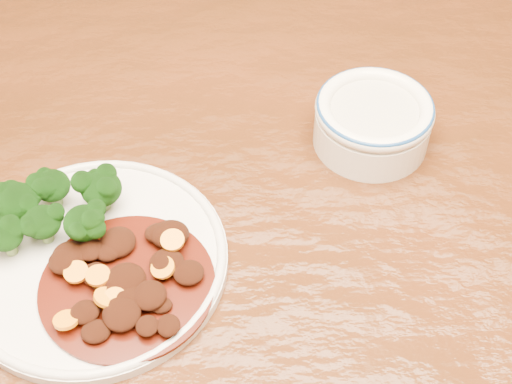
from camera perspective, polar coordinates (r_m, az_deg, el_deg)
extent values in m
cube|color=#4C210D|center=(0.73, 3.63, -6.18)|extent=(1.58, 1.04, 0.04)
cylinder|color=silver|center=(0.72, -12.74, -5.42)|extent=(0.26, 0.26, 0.01)
torus|color=silver|center=(0.71, -12.82, -5.15)|extent=(0.26, 0.26, 0.01)
cylinder|color=#70904A|center=(0.75, -18.28, -1.76)|extent=(0.01, 0.01, 0.02)
ellipsoid|color=black|center=(0.74, -18.67, -0.70)|extent=(0.04, 0.04, 0.03)
cylinder|color=#70904A|center=(0.73, -19.05, -4.19)|extent=(0.01, 0.01, 0.02)
ellipsoid|color=black|center=(0.72, -19.42, -3.29)|extent=(0.03, 0.03, 0.03)
cylinder|color=#70904A|center=(0.74, -12.02, -0.79)|extent=(0.01, 0.01, 0.02)
ellipsoid|color=black|center=(0.73, -12.28, 0.29)|extent=(0.04, 0.04, 0.03)
cylinder|color=#70904A|center=(0.72, -13.34, -3.43)|extent=(0.01, 0.01, 0.02)
ellipsoid|color=black|center=(0.70, -13.63, -2.42)|extent=(0.04, 0.04, 0.03)
cylinder|color=#70904A|center=(0.73, -16.39, -3.28)|extent=(0.01, 0.01, 0.02)
ellipsoid|color=black|center=(0.72, -16.73, -2.32)|extent=(0.04, 0.04, 0.03)
cylinder|color=#70904A|center=(0.76, -15.70, -0.49)|extent=(0.01, 0.01, 0.02)
ellipsoid|color=black|center=(0.75, -16.00, 0.50)|extent=(0.04, 0.04, 0.03)
cylinder|color=#431007|center=(0.68, -10.26, -7.36)|extent=(0.17, 0.17, 0.00)
ellipsoid|color=black|center=(0.71, -11.00, -3.96)|extent=(0.04, 0.04, 0.02)
ellipsoid|color=black|center=(0.70, -6.90, -3.38)|extent=(0.04, 0.03, 0.02)
ellipsoid|color=black|center=(0.70, -7.77, -3.26)|extent=(0.03, 0.02, 0.01)
ellipsoid|color=black|center=(0.65, -10.70, -9.52)|extent=(0.03, 0.04, 0.02)
ellipsoid|color=black|center=(0.65, -8.70, -10.54)|extent=(0.02, 0.02, 0.01)
ellipsoid|color=black|center=(0.66, -7.57, -8.99)|extent=(0.02, 0.02, 0.01)
ellipsoid|color=black|center=(0.67, -5.41, -6.45)|extent=(0.03, 0.03, 0.01)
ellipsoid|color=black|center=(0.67, -11.39, -8.02)|extent=(0.02, 0.02, 0.01)
ellipsoid|color=black|center=(0.65, -7.02, -10.56)|extent=(0.02, 0.02, 0.01)
ellipsoid|color=black|center=(0.70, -11.74, -4.73)|extent=(0.02, 0.02, 0.01)
ellipsoid|color=black|center=(0.71, -14.68, -4.91)|extent=(0.03, 0.03, 0.02)
ellipsoid|color=black|center=(0.67, -10.39, -6.92)|extent=(0.04, 0.04, 0.02)
ellipsoid|color=black|center=(0.67, -11.90, -7.69)|extent=(0.02, 0.02, 0.01)
ellipsoid|color=black|center=(0.69, -12.75, -6.44)|extent=(0.02, 0.03, 0.01)
ellipsoid|color=black|center=(0.66, -8.53, -8.19)|extent=(0.03, 0.03, 0.02)
ellipsoid|color=black|center=(0.68, -12.18, -6.98)|extent=(0.02, 0.02, 0.01)
ellipsoid|color=black|center=(0.70, -15.14, -5.36)|extent=(0.03, 0.03, 0.01)
ellipsoid|color=black|center=(0.68, -7.15, -5.62)|extent=(0.03, 0.03, 0.02)
ellipsoid|color=black|center=(0.67, -10.26, -8.15)|extent=(0.03, 0.03, 0.02)
ellipsoid|color=black|center=(0.66, -13.54, -9.33)|extent=(0.03, 0.03, 0.01)
ellipsoid|color=black|center=(0.70, -13.10, -4.52)|extent=(0.02, 0.03, 0.01)
ellipsoid|color=black|center=(0.66, -12.70, -10.85)|extent=(0.03, 0.02, 0.01)
cylinder|color=orange|center=(0.67, -7.46, -6.02)|extent=(0.03, 0.03, 0.01)
cylinder|color=orange|center=(0.68, -12.53, -6.54)|extent=(0.02, 0.02, 0.00)
cylinder|color=orange|center=(0.66, -14.96, -9.86)|extent=(0.03, 0.03, 0.01)
cylinder|color=orange|center=(0.68, -6.70, -3.84)|extent=(0.03, 0.03, 0.01)
cylinder|color=orange|center=(0.66, -11.25, -8.44)|extent=(0.03, 0.03, 0.01)
cylinder|color=orange|center=(0.66, -11.90, -8.27)|extent=(0.03, 0.03, 0.02)
cylinder|color=orange|center=(0.69, -14.20, -6.23)|extent=(0.03, 0.03, 0.01)
cylinder|color=white|center=(0.81, 9.22, 5.06)|extent=(0.13, 0.13, 0.04)
cylinder|color=beige|center=(0.79, 9.45, 6.37)|extent=(0.10, 0.10, 0.01)
torus|color=white|center=(0.79, 9.49, 6.60)|extent=(0.13, 0.13, 0.02)
torus|color=navy|center=(0.79, 9.52, 6.83)|extent=(0.13, 0.13, 0.01)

